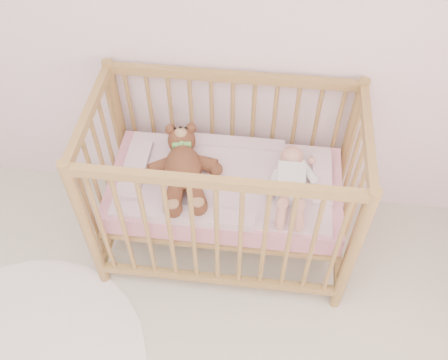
# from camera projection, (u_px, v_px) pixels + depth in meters

# --- Properties ---
(crib) EXTENTS (1.36, 0.76, 1.00)m
(crib) POSITION_uv_depth(u_px,v_px,m) (225.00, 187.00, 2.65)
(crib) COLOR #A58146
(crib) RESTS_ON floor
(mattress) EXTENTS (1.22, 0.62, 0.13)m
(mattress) POSITION_uv_depth(u_px,v_px,m) (225.00, 189.00, 2.66)
(mattress) COLOR pink
(mattress) RESTS_ON crib
(blanket) EXTENTS (1.10, 0.58, 0.06)m
(blanket) POSITION_uv_depth(u_px,v_px,m) (225.00, 180.00, 2.61)
(blanket) COLOR pink
(blanket) RESTS_ON mattress
(baby) EXTENTS (0.27, 0.54, 0.13)m
(baby) POSITION_uv_depth(u_px,v_px,m) (291.00, 180.00, 2.51)
(baby) COLOR white
(baby) RESTS_ON blanket
(teddy_bear) EXTENTS (0.54, 0.67, 0.17)m
(teddy_bear) POSITION_uv_depth(u_px,v_px,m) (183.00, 169.00, 2.54)
(teddy_bear) COLOR brown
(teddy_bear) RESTS_ON blanket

